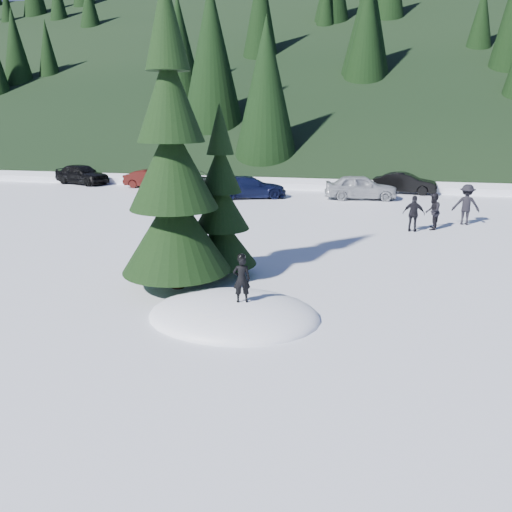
% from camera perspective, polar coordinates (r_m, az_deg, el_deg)
% --- Properties ---
extents(ground, '(200.00, 200.00, 0.00)m').
position_cam_1_polar(ground, '(13.00, -2.53, -6.89)').
color(ground, white).
rests_on(ground, ground).
extents(snow_mound, '(4.48, 3.52, 0.96)m').
position_cam_1_polar(snow_mound, '(13.00, -2.53, -6.89)').
color(snow_mound, white).
rests_on(snow_mound, ground).
extents(forest_hillside, '(200.00, 60.00, 25.00)m').
position_cam_1_polar(forest_hillside, '(66.06, 9.97, 22.35)').
color(forest_hillside, black).
rests_on(forest_hillside, ground).
extents(spruce_tall, '(3.20, 3.20, 8.60)m').
position_cam_1_polar(spruce_tall, '(14.47, -9.47, 8.92)').
color(spruce_tall, '#301D10').
rests_on(spruce_tall, ground).
extents(spruce_short, '(2.20, 2.20, 5.37)m').
position_cam_1_polar(spruce_short, '(15.65, -3.98, 5.12)').
color(spruce_short, '#301D10').
rests_on(spruce_short, ground).
extents(child_skier, '(0.50, 0.40, 1.20)m').
position_cam_1_polar(child_skier, '(12.42, -1.65, -2.67)').
color(child_skier, black).
rests_on(child_skier, snow_mound).
extents(adult_0, '(0.78, 0.91, 1.64)m').
position_cam_1_polar(adult_0, '(23.64, 19.54, 4.82)').
color(adult_0, black).
rests_on(adult_0, ground).
extents(adult_1, '(0.99, 0.54, 1.60)m').
position_cam_1_polar(adult_1, '(22.98, 17.58, 4.63)').
color(adult_1, black).
rests_on(adult_1, ground).
extents(adult_2, '(1.28, 0.82, 1.88)m').
position_cam_1_polar(adult_2, '(25.28, 22.89, 5.43)').
color(adult_2, black).
rests_on(adult_2, ground).
extents(car_0, '(4.66, 3.05, 1.48)m').
position_cam_1_polar(car_0, '(39.00, -19.28, 8.84)').
color(car_0, black).
rests_on(car_0, ground).
extents(car_1, '(3.72, 1.32, 1.22)m').
position_cam_1_polar(car_1, '(35.90, -11.89, 8.63)').
color(car_1, black).
rests_on(car_1, ground).
extents(car_2, '(5.99, 4.29, 1.52)m').
position_cam_1_polar(car_2, '(32.39, -7.14, 8.33)').
color(car_2, '#4B4F52').
rests_on(car_2, ground).
extents(car_3, '(4.90, 3.29, 1.32)m').
position_cam_1_polar(car_3, '(30.82, -0.78, 7.87)').
color(car_3, black).
rests_on(car_3, ground).
extents(car_4, '(4.47, 2.16, 1.47)m').
position_cam_1_polar(car_4, '(31.00, 11.90, 7.73)').
color(car_4, '#9EA2A6').
rests_on(car_4, ground).
extents(car_5, '(4.18, 1.98, 1.32)m').
position_cam_1_polar(car_5, '(34.01, 16.66, 7.99)').
color(car_5, black).
rests_on(car_5, ground).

